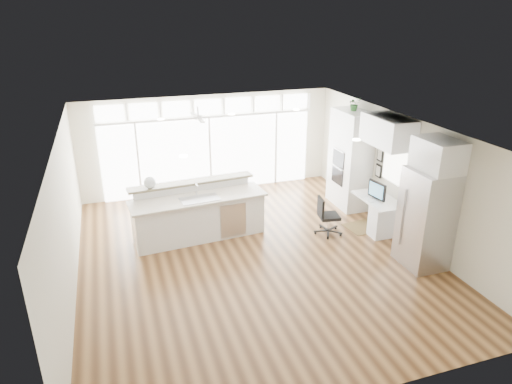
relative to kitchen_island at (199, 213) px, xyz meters
name	(u,v)px	position (x,y,z in m)	size (l,w,h in m)	color
floor	(254,256)	(0.90, -1.19, -0.61)	(7.00, 8.00, 0.02)	#492C16
ceiling	(254,130)	(0.90, -1.19, 2.10)	(7.00, 8.00, 0.02)	silver
wall_back	(209,144)	(0.90, 2.81, 0.75)	(7.00, 0.04, 2.70)	beige
wall_front	(355,315)	(0.90, -5.19, 0.75)	(7.00, 0.04, 2.70)	beige
wall_left	(66,220)	(-2.60, -1.19, 0.75)	(0.04, 8.00, 2.70)	beige
wall_right	(404,177)	(4.40, -1.19, 0.75)	(0.04, 8.00, 2.70)	beige
glass_wall	(210,155)	(0.90, 2.75, 0.45)	(5.80, 0.06, 2.08)	white
transom_row	(208,107)	(0.90, 2.75, 1.78)	(5.90, 0.06, 0.40)	white
desk_window	(395,165)	(4.36, -0.89, 0.95)	(0.04, 0.85, 0.85)	white
ceiling_fan	(198,113)	(0.40, 1.61, 1.88)	(1.16, 1.16, 0.32)	silver
recessed_lights	(250,129)	(0.90, -0.99, 2.08)	(3.40, 3.00, 0.02)	white
oven_cabinet	(350,159)	(4.07, 0.61, 0.65)	(0.64, 1.20, 2.50)	white
desk_nook	(377,214)	(4.03, -0.89, -0.22)	(0.72, 1.30, 0.76)	white
upper_cabinets	(388,131)	(4.07, -0.89, 1.75)	(0.64, 1.30, 0.64)	white
refrigerator	(426,219)	(4.01, -2.54, 0.40)	(0.76, 0.90, 2.00)	#B7B7BC
fridge_cabinet	(438,155)	(4.07, -2.54, 1.70)	(0.64, 0.90, 0.60)	white
framed_photos	(379,163)	(4.36, -0.27, 0.80)	(0.06, 0.22, 0.80)	black
kitchen_island	(199,213)	(0.00, 0.00, 0.00)	(3.00, 1.13, 1.19)	white
rug	(366,226)	(3.85, -0.73, -0.59)	(0.93, 0.67, 0.01)	#362611
office_chair	(329,216)	(2.84, -0.76, -0.15)	(0.46, 0.43, 0.89)	black
fishbowl	(150,183)	(-0.98, 0.32, 0.73)	(0.27, 0.27, 0.27)	silver
monitor	(377,190)	(3.95, -0.89, 0.39)	(0.09, 0.54, 0.45)	black
keyboard	(370,200)	(3.78, -0.89, 0.17)	(0.11, 0.30, 0.01)	white
potted_plant	(354,105)	(4.07, 0.61, 2.04)	(0.30, 0.33, 0.26)	#2B632A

